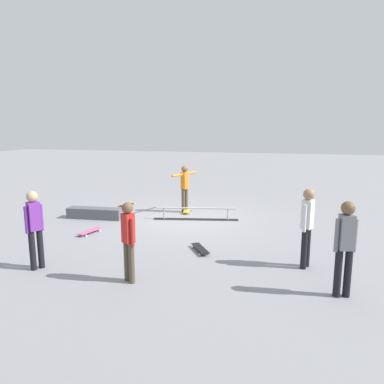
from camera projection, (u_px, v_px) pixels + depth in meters
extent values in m
plane|color=gray|center=(187.00, 219.00, 11.61)|extent=(60.00, 60.00, 0.00)
cube|color=black|center=(196.00, 219.00, 11.49)|extent=(2.74, 0.75, 0.01)
cylinder|color=#B7B7BC|center=(228.00, 214.00, 11.40)|extent=(0.04, 0.04, 0.38)
cylinder|color=#B7B7BC|center=(164.00, 213.00, 11.52)|extent=(0.04, 0.04, 0.38)
cylinder|color=#B7B7BC|center=(196.00, 208.00, 11.43)|extent=(2.55, 0.53, 0.05)
cube|color=#595960|center=(95.00, 213.00, 11.61)|extent=(1.84, 0.57, 0.35)
cylinder|color=brown|center=(183.00, 201.00, 12.36)|extent=(0.16, 0.16, 0.83)
cylinder|color=brown|center=(186.00, 200.00, 12.49)|extent=(0.16, 0.16, 0.83)
cube|color=orange|center=(185.00, 180.00, 12.29)|extent=(0.26, 0.27, 0.59)
sphere|color=brown|center=(185.00, 169.00, 12.22)|extent=(0.23, 0.23, 0.23)
cylinder|color=orange|center=(177.00, 175.00, 11.95)|extent=(0.29, 0.54, 0.08)
cylinder|color=orange|center=(191.00, 173.00, 12.56)|extent=(0.29, 0.54, 0.08)
cube|color=yellow|center=(187.00, 210.00, 12.46)|extent=(0.32, 0.82, 0.02)
cylinder|color=white|center=(185.00, 210.00, 12.74)|extent=(0.04, 0.06, 0.05)
cylinder|color=white|center=(191.00, 210.00, 12.72)|extent=(0.04, 0.06, 0.05)
cylinder|color=white|center=(183.00, 213.00, 12.21)|extent=(0.04, 0.06, 0.05)
cylinder|color=white|center=(190.00, 213.00, 12.19)|extent=(0.04, 0.06, 0.05)
cylinder|color=black|center=(304.00, 249.00, 7.46)|extent=(0.17, 0.17, 0.87)
cylinder|color=black|center=(307.00, 247.00, 7.59)|extent=(0.17, 0.17, 0.87)
cube|color=white|center=(308.00, 214.00, 7.39)|extent=(0.28, 0.29, 0.61)
sphere|color=#A87A56|center=(309.00, 194.00, 7.31)|extent=(0.23, 0.23, 0.23)
cylinder|color=white|center=(305.00, 218.00, 7.28)|extent=(0.11, 0.11, 0.58)
cylinder|color=white|center=(310.00, 215.00, 7.51)|extent=(0.11, 0.11, 0.58)
cylinder|color=black|center=(32.00, 251.00, 7.39)|extent=(0.17, 0.17, 0.85)
cylinder|color=black|center=(41.00, 249.00, 7.51)|extent=(0.17, 0.17, 0.85)
cube|color=purple|center=(34.00, 216.00, 7.32)|extent=(0.28, 0.29, 0.60)
sphere|color=tan|center=(32.00, 197.00, 7.24)|extent=(0.23, 0.23, 0.23)
cylinder|color=purple|center=(26.00, 220.00, 7.22)|extent=(0.11, 0.11, 0.57)
cylinder|color=purple|center=(41.00, 217.00, 7.43)|extent=(0.11, 0.11, 0.57)
cylinder|color=brown|center=(127.00, 261.00, 6.88)|extent=(0.16, 0.16, 0.80)
cylinder|color=brown|center=(132.00, 263.00, 6.77)|extent=(0.16, 0.16, 0.80)
cube|color=red|center=(128.00, 228.00, 6.70)|extent=(0.27, 0.27, 0.57)
sphere|color=brown|center=(127.00, 208.00, 6.63)|extent=(0.22, 0.22, 0.22)
cylinder|color=red|center=(124.00, 229.00, 6.81)|extent=(0.10, 0.10, 0.53)
cylinder|color=red|center=(132.00, 232.00, 6.61)|extent=(0.10, 0.10, 0.53)
cylinder|color=black|center=(338.00, 273.00, 6.22)|extent=(0.15, 0.15, 0.87)
cylinder|color=black|center=(348.00, 273.00, 6.22)|extent=(0.15, 0.15, 0.87)
cube|color=slate|center=(346.00, 232.00, 6.08)|extent=(0.27, 0.25, 0.62)
sphere|color=brown|center=(348.00, 208.00, 6.00)|extent=(0.24, 0.24, 0.24)
cylinder|color=slate|center=(337.00, 235.00, 6.09)|extent=(0.10, 0.10, 0.58)
cylinder|color=slate|center=(355.00, 235.00, 6.09)|extent=(0.10, 0.10, 0.58)
cube|color=tan|center=(128.00, 203.00, 13.58)|extent=(0.44, 0.82, 0.02)
cylinder|color=white|center=(125.00, 206.00, 13.31)|extent=(0.05, 0.06, 0.05)
cylinder|color=white|center=(121.00, 205.00, 13.43)|extent=(0.05, 0.06, 0.05)
cylinder|color=white|center=(135.00, 203.00, 13.76)|extent=(0.05, 0.06, 0.05)
cylinder|color=white|center=(130.00, 203.00, 13.88)|extent=(0.05, 0.06, 0.05)
cube|color=black|center=(200.00, 248.00, 8.55)|extent=(0.60, 0.78, 0.02)
cylinder|color=white|center=(209.00, 254.00, 8.34)|extent=(0.05, 0.06, 0.05)
cylinder|color=white|center=(199.00, 255.00, 8.27)|extent=(0.05, 0.06, 0.05)
cylinder|color=white|center=(201.00, 246.00, 8.85)|extent=(0.05, 0.06, 0.05)
cylinder|color=white|center=(192.00, 247.00, 8.78)|extent=(0.05, 0.06, 0.05)
cube|color=#E05993|center=(90.00, 231.00, 9.97)|extent=(0.38, 0.82, 0.02)
cylinder|color=white|center=(94.00, 230.00, 10.27)|extent=(0.04, 0.06, 0.05)
cylinder|color=white|center=(100.00, 231.00, 10.17)|extent=(0.04, 0.06, 0.05)
cylinder|color=white|center=(80.00, 235.00, 9.80)|extent=(0.04, 0.06, 0.05)
cylinder|color=white|center=(86.00, 236.00, 9.70)|extent=(0.04, 0.06, 0.05)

